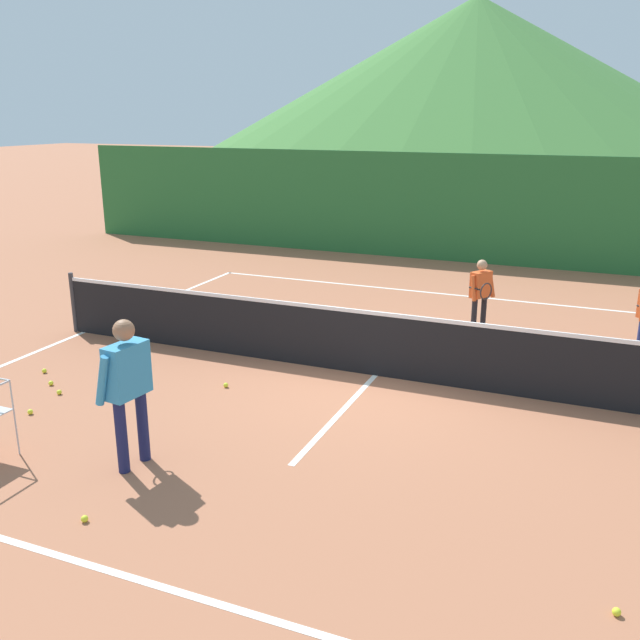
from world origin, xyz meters
name	(u,v)px	position (x,y,z in m)	size (l,w,h in m)	color
ground_plane	(375,375)	(0.00, 0.00, 0.00)	(120.00, 120.00, 0.00)	#A86647
line_baseline_near	(174,591)	(0.00, -5.16, 0.00)	(10.72, 0.08, 0.01)	white
line_baseline_far	(451,295)	(0.00, 5.06, 0.00)	(10.72, 0.08, 0.01)	white
line_sideline_west	(84,332)	(-5.36, 0.00, 0.00)	(0.08, 10.22, 0.01)	white
line_service_center	(375,375)	(0.00, 0.00, 0.00)	(0.08, 5.87, 0.01)	white
tennis_net	(376,343)	(0.00, 0.00, 0.50)	(11.14, 0.08, 1.05)	#333338
instructor	(128,380)	(-1.59, -3.57, 1.00)	(0.43, 0.79, 1.66)	#191E4C
student_0	(481,289)	(1.01, 2.63, 0.78)	(0.42, 0.71, 1.29)	black
tennis_ball_0	(44,371)	(-4.55, -1.80, 0.03)	(0.07, 0.07, 0.07)	yellow
tennis_ball_1	(30,412)	(-3.63, -3.00, 0.03)	(0.07, 0.07, 0.07)	yellow
tennis_ball_2	(226,385)	(-1.79, -1.25, 0.03)	(0.07, 0.07, 0.07)	yellow
tennis_ball_3	(51,383)	(-4.10, -2.14, 0.03)	(0.07, 0.07, 0.07)	yellow
tennis_ball_5	(59,392)	(-3.76, -2.35, 0.03)	(0.07, 0.07, 0.07)	yellow
tennis_ball_6	(85,519)	(-1.33, -4.66, 0.03)	(0.07, 0.07, 0.07)	yellow
tennis_ball_7	(617,612)	(3.29, -4.09, 0.03)	(0.07, 0.07, 0.07)	yellow
windscreen_fence	(484,210)	(0.00, 8.49, 1.36)	(23.59, 0.08, 2.72)	#286B33
hill_0	(474,73)	(-11.96, 68.65, 7.60)	(55.89, 55.89, 15.21)	#427A38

